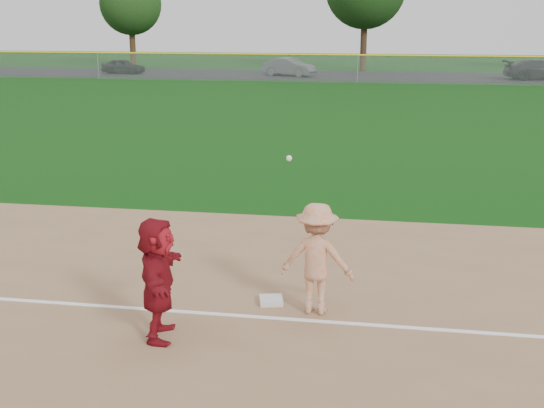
% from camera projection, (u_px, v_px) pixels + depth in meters
% --- Properties ---
extents(ground, '(160.00, 160.00, 0.00)m').
position_uv_depth(ground, '(258.00, 298.00, 11.88)').
color(ground, '#0D3C0B').
rests_on(ground, ground).
extents(foul_line, '(60.00, 0.10, 0.01)m').
position_uv_depth(foul_line, '(249.00, 316.00, 11.11)').
color(foul_line, white).
rests_on(foul_line, infield_dirt).
extents(parking_asphalt, '(120.00, 10.00, 0.01)m').
position_uv_depth(parking_asphalt, '(360.00, 76.00, 55.62)').
color(parking_asphalt, black).
rests_on(parking_asphalt, ground).
extents(first_base, '(0.47, 0.47, 0.09)m').
position_uv_depth(first_base, '(271.00, 300.00, 11.63)').
color(first_base, silver).
rests_on(first_base, infield_dirt).
extents(base_runner, '(0.89, 1.84, 1.90)m').
position_uv_depth(base_runner, '(158.00, 279.00, 10.16)').
color(base_runner, maroon).
rests_on(base_runner, infield_dirt).
extents(car_left, '(3.73, 1.73, 1.24)m').
position_uv_depth(car_left, '(123.00, 66.00, 57.59)').
color(car_left, black).
rests_on(car_left, parking_asphalt).
extents(car_mid, '(4.62, 2.96, 1.44)m').
position_uv_depth(car_mid, '(289.00, 67.00, 55.37)').
color(car_mid, '#505257').
rests_on(car_mid, parking_asphalt).
extents(car_right, '(5.48, 2.95, 1.51)m').
position_uv_depth(car_right, '(539.00, 70.00, 52.14)').
color(car_right, black).
rests_on(car_right, parking_asphalt).
extents(first_base_play, '(1.26, 0.79, 2.58)m').
position_uv_depth(first_base_play, '(317.00, 259.00, 11.06)').
color(first_base_play, '#B0B0B3').
rests_on(first_base_play, infield_dirt).
extents(outfield_fence, '(110.00, 0.12, 110.00)m').
position_uv_depth(outfield_fence, '(358.00, 56.00, 49.39)').
color(outfield_fence, '#999EA0').
rests_on(outfield_fence, ground).
extents(tree_1, '(5.80, 5.80, 8.75)m').
position_uv_depth(tree_1, '(130.00, 4.00, 64.16)').
color(tree_1, '#342413').
rests_on(tree_1, ground).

